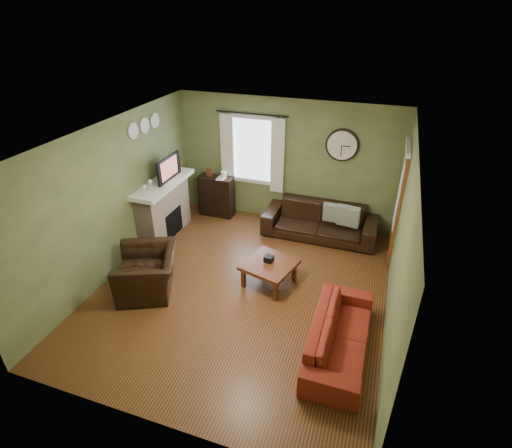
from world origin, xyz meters
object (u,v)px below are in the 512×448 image
(armchair, at_px, (147,272))
(coffee_table, at_px, (269,273))
(sofa_red, at_px, (340,335))
(sofa_brown, at_px, (320,221))
(bookshelf, at_px, (217,196))

(armchair, xyz_separation_m, coffee_table, (1.85, 0.79, -0.14))
(armchair, bearing_deg, coffee_table, 88.37)
(sofa_red, height_order, armchair, armchair)
(sofa_brown, bearing_deg, bookshelf, 175.97)
(sofa_red, bearing_deg, coffee_table, 50.43)
(sofa_red, relative_size, coffee_table, 2.42)
(coffee_table, bearing_deg, sofa_red, -39.57)
(bookshelf, xyz_separation_m, sofa_red, (3.19, -3.12, -0.17))
(sofa_brown, relative_size, armchair, 2.10)
(armchair, bearing_deg, bookshelf, 155.08)
(armchair, bearing_deg, sofa_red, 59.48)
(bookshelf, relative_size, armchair, 0.84)
(sofa_red, relative_size, armchair, 1.76)
(sofa_brown, distance_m, armchair, 3.53)
(sofa_brown, distance_m, coffee_table, 1.92)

